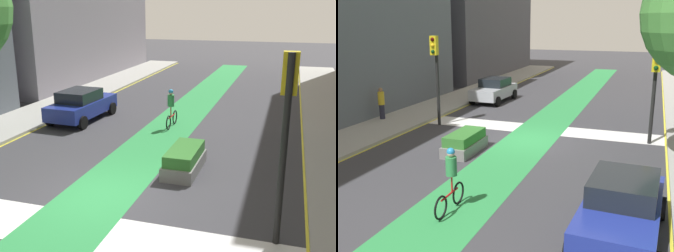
% 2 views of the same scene
% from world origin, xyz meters
% --- Properties ---
extents(ground_plane, '(120.00, 120.00, 0.00)m').
position_xyz_m(ground_plane, '(0.00, 0.00, 0.00)').
color(ground_plane, '#38383D').
extents(bike_lane_paint, '(2.40, 60.00, 0.01)m').
position_xyz_m(bike_lane_paint, '(-0.07, 0.00, 0.00)').
color(bike_lane_paint, '#2D8C47').
rests_on(bike_lane_paint, ground_plane).
extents(crosswalk_band, '(12.00, 1.80, 0.01)m').
position_xyz_m(crosswalk_band, '(0.00, -2.00, 0.00)').
color(crosswalk_band, silver).
rests_on(crosswalk_band, ground_plane).
extents(curb_stripe_left, '(0.16, 60.00, 0.01)m').
position_xyz_m(curb_stripe_left, '(-6.00, 0.00, 0.01)').
color(curb_stripe_left, yellow).
rests_on(curb_stripe_left, ground_plane).
extents(sidewalk_right, '(3.00, 60.00, 0.15)m').
position_xyz_m(sidewalk_right, '(7.50, 0.00, 0.07)').
color(sidewalk_right, '#9E9E99').
rests_on(sidewalk_right, ground_plane).
extents(curb_stripe_right, '(0.16, 60.00, 0.01)m').
position_xyz_m(curb_stripe_right, '(6.00, 0.00, 0.01)').
color(curb_stripe_right, yellow).
rests_on(curb_stripe_right, ground_plane).
extents(traffic_signal_near_right, '(0.35, 0.52, 4.60)m').
position_xyz_m(traffic_signal_near_right, '(5.21, -0.95, 3.21)').
color(traffic_signal_near_right, black).
rests_on(traffic_signal_near_right, ground_plane).
extents(traffic_signal_near_left, '(0.35, 0.52, 4.17)m').
position_xyz_m(traffic_signal_near_left, '(-5.26, -1.16, 2.93)').
color(traffic_signal_near_left, black).
rests_on(traffic_signal_near_left, ground_plane).
extents(car_blue_left_far, '(2.20, 4.28, 1.57)m').
position_xyz_m(car_blue_left_far, '(-4.74, 7.52, 0.80)').
color(car_blue_left_far, navy).
rests_on(car_blue_left_far, ground_plane).
extents(car_silver_right_near, '(2.15, 4.26, 1.57)m').
position_xyz_m(car_silver_right_near, '(4.89, -8.08, 0.80)').
color(car_silver_right_near, '#B2B7BF').
rests_on(car_silver_right_near, ground_plane).
extents(cyclist_in_lane, '(0.32, 1.73, 1.86)m').
position_xyz_m(cyclist_in_lane, '(-0.04, 7.61, 0.97)').
color(cyclist_in_lane, black).
rests_on(cyclist_in_lane, ground_plane).
extents(pedestrian_sidewalk_right_a, '(0.34, 0.34, 1.71)m').
position_xyz_m(pedestrian_sidewalk_right_a, '(8.47, -0.64, 1.02)').
color(pedestrian_sidewalk_right_a, '#262638').
rests_on(pedestrian_sidewalk_right_a, sidewalk_right).
extents(median_planter, '(1.08, 2.42, 0.85)m').
position_xyz_m(median_planter, '(1.93, 2.63, 0.40)').
color(median_planter, slate).
rests_on(median_planter, ground_plane).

